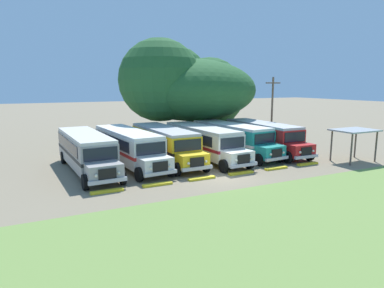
{
  "coord_description": "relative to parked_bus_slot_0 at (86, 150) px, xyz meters",
  "views": [
    {
      "loc": [
        -12.33,
        -20.13,
        6.48
      ],
      "look_at": [
        0.0,
        4.78,
        1.6
      ],
      "focal_mm": 32.01,
      "sensor_mm": 36.0,
      "label": 1
    }
  ],
  "objects": [
    {
      "name": "parked_bus_slot_5",
      "position": [
        16.56,
        -0.05,
        0.0
      ],
      "size": [
        2.83,
        10.86,
        2.82
      ],
      "rotation": [
        0.0,
        0.0,
        -1.59
      ],
      "color": "red",
      "rests_on": "ground_plane"
    },
    {
      "name": "parked_bus_slot_1",
      "position": [
        3.36,
        0.31,
        0.0
      ],
      "size": [
        3.5,
        10.97,
        2.82
      ],
      "rotation": [
        0.0,
        0.0,
        -1.48
      ],
      "color": "silver",
      "rests_on": "ground_plane"
    },
    {
      "name": "waiting_shelter",
      "position": [
        20.84,
        -6.72,
        0.87
      ],
      "size": [
        3.6,
        2.6,
        2.72
      ],
      "color": "brown",
      "rests_on": "ground_plane"
    },
    {
      "name": "curb_wheelstop_5",
      "position": [
        16.39,
        -6.06,
        -1.51
      ],
      "size": [
        2.0,
        0.36,
        0.15
      ],
      "primitive_type": "cube",
      "color": "yellow",
      "rests_on": "ground_plane"
    },
    {
      "name": "parked_bus_slot_3",
      "position": [
        9.88,
        -0.2,
        0.0
      ],
      "size": [
        3.17,
        10.91,
        2.82
      ],
      "rotation": [
        0.0,
        0.0,
        -1.52
      ],
      "color": "silver",
      "rests_on": "ground_plane"
    },
    {
      "name": "curb_wheelstop_2",
      "position": [
        6.65,
        -6.06,
        -1.51
      ],
      "size": [
        2.0,
        0.36,
        0.15
      ],
      "primitive_type": "cube",
      "color": "yellow",
      "rests_on": "ground_plane"
    },
    {
      "name": "parked_bus_slot_4",
      "position": [
        13.28,
        0.42,
        0.0
      ],
      "size": [
        3.56,
        10.97,
        2.82
      ],
      "rotation": [
        0.0,
        0.0,
        -1.48
      ],
      "color": "teal",
      "rests_on": "ground_plane"
    },
    {
      "name": "curb_wheelstop_4",
      "position": [
        13.14,
        -6.06,
        -1.51
      ],
      "size": [
        2.0,
        0.36,
        0.15
      ],
      "primitive_type": "cube",
      "color": "yellow",
      "rests_on": "ground_plane"
    },
    {
      "name": "broad_shade_tree",
      "position": [
        12.98,
        9.94,
        4.55
      ],
      "size": [
        15.9,
        16.54,
        11.19
      ],
      "color": "brown",
      "rests_on": "ground_plane"
    },
    {
      "name": "curb_wheelstop_0",
      "position": [
        0.15,
        -6.06,
        -1.51
      ],
      "size": [
        2.0,
        0.36,
        0.15
      ],
      "primitive_type": "cube",
      "color": "yellow",
      "rests_on": "ground_plane"
    },
    {
      "name": "ground_plane",
      "position": [
        8.27,
        -6.04,
        -1.58
      ],
      "size": [
        220.0,
        220.0,
        0.0
      ],
      "primitive_type": "plane",
      "color": "#84755B"
    },
    {
      "name": "parked_bus_slot_2",
      "position": [
        6.55,
        0.44,
        0.0
      ],
      "size": [
        2.89,
        10.86,
        2.82
      ],
      "rotation": [
        0.0,
        0.0,
        -1.55
      ],
      "color": "yellow",
      "rests_on": "ground_plane"
    },
    {
      "name": "curb_wheelstop_1",
      "position": [
        3.4,
        -6.06,
        -1.51
      ],
      "size": [
        2.0,
        0.36,
        0.15
      ],
      "primitive_type": "cube",
      "color": "yellow",
      "rests_on": "ground_plane"
    },
    {
      "name": "curb_wheelstop_3",
      "position": [
        9.89,
        -6.06,
        -1.51
      ],
      "size": [
        2.0,
        0.36,
        0.15
      ],
      "primitive_type": "cube",
      "color": "yellow",
      "rests_on": "ground_plane"
    },
    {
      "name": "utility_pole",
      "position": [
        19.06,
        1.88,
        2.26
      ],
      "size": [
        1.8,
        0.2,
        7.19
      ],
      "color": "brown",
      "rests_on": "ground_plane"
    },
    {
      "name": "parked_bus_slot_0",
      "position": [
        0.0,
        0.0,
        0.0
      ],
      "size": [
        3.14,
        10.9,
        2.82
      ],
      "rotation": [
        0.0,
        0.0,
        -1.52
      ],
      "color": "#9E9993",
      "rests_on": "ground_plane"
    },
    {
      "name": "foreground_grass_strip",
      "position": [
        8.27,
        -14.63,
        -1.58
      ],
      "size": [
        80.0,
        11.22,
        0.01
      ],
      "primitive_type": "cube",
      "color": "olive",
      "rests_on": "ground_plane"
    }
  ]
}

